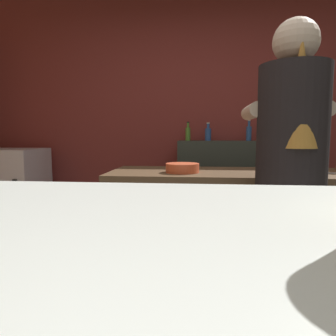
% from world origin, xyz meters
% --- Properties ---
extents(wall_back, '(5.20, 0.10, 2.70)m').
position_xyz_m(wall_back, '(0.00, 2.20, 1.35)').
color(wall_back, maroon).
rests_on(wall_back, ground).
extents(prep_counter, '(2.10, 0.60, 0.91)m').
position_xyz_m(prep_counter, '(0.35, 0.80, 0.45)').
color(prep_counter, brown).
rests_on(prep_counter, ground).
extents(back_shelf, '(0.90, 0.36, 1.09)m').
position_xyz_m(back_shelf, '(0.13, 1.92, 0.54)').
color(back_shelf, '#363D35').
rests_on(back_shelf, ground).
extents(mini_fridge, '(0.61, 0.58, 1.00)m').
position_xyz_m(mini_fridge, '(-2.05, 1.75, 0.50)').
color(mini_fridge, white).
rests_on(mini_fridge, ground).
extents(bartender, '(0.42, 0.51, 1.70)m').
position_xyz_m(bartender, '(0.34, 0.34, 0.99)').
color(bartender, '#232439').
rests_on(bartender, ground).
extents(mixing_bowl, '(0.21, 0.21, 0.06)m').
position_xyz_m(mixing_bowl, '(-0.22, 0.71, 0.93)').
color(mixing_bowl, '#CF5330').
rests_on(mixing_bowl, prep_counter).
extents(chefs_knife, '(0.24, 0.07, 0.01)m').
position_xyz_m(chefs_knife, '(0.62, 0.75, 0.91)').
color(chefs_knife, silver).
rests_on(chefs_knife, prep_counter).
extents(bottle_olive_oil, '(0.07, 0.07, 0.19)m').
position_xyz_m(bottle_olive_oil, '(0.51, 1.83, 1.16)').
color(bottle_olive_oil, '#D6D178').
rests_on(bottle_olive_oil, back_shelf).
extents(bottle_hot_sauce, '(0.06, 0.06, 0.19)m').
position_xyz_m(bottle_hot_sauce, '(-0.02, 1.99, 1.16)').
color(bottle_hot_sauce, '#2E549D').
rests_on(bottle_hot_sauce, back_shelf).
extents(bottle_soy, '(0.05, 0.05, 0.21)m').
position_xyz_m(bottle_soy, '(0.40, 1.97, 1.17)').
color(bottle_soy, '#2A5595').
rests_on(bottle_soy, back_shelf).
extents(bottle_vinegar, '(0.05, 0.05, 0.20)m').
position_xyz_m(bottle_vinegar, '(-0.23, 2.00, 1.16)').
color(bottle_vinegar, '#568D32').
rests_on(bottle_vinegar, back_shelf).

